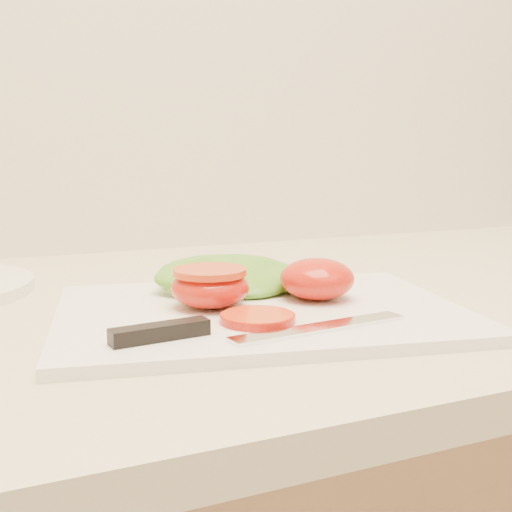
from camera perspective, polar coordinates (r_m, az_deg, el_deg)
name	(u,v)px	position (r m, az deg, el deg)	size (l,w,h in m)	color
cutting_board	(261,313)	(0.58, 0.40, -5.06)	(0.36, 0.26, 0.01)	white
tomato_half_dome	(317,279)	(0.61, 5.45, -2.03)	(0.07, 0.07, 0.04)	red
tomato_half_cut	(210,286)	(0.57, -4.12, -2.66)	(0.07, 0.07, 0.04)	red
tomato_slice_0	(258,318)	(0.53, 0.14, -5.52)	(0.06, 0.06, 0.01)	#CA441B
lettuce_leaf_0	(230,277)	(0.64, -2.37, -1.85)	(0.15, 0.10, 0.03)	#62A72C
lettuce_leaf_1	(272,277)	(0.65, 1.39, -1.89)	(0.10, 0.07, 0.02)	#62A72C
knife	(225,330)	(0.49, -2.76, -6.60)	(0.24, 0.05, 0.01)	silver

